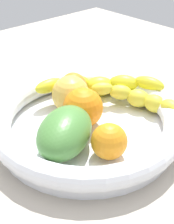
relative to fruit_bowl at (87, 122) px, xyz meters
The scene contains 9 objects.
kitchen_counter 4.06cm from the fruit_bowl, ahead, with size 120.00×120.00×3.00cm, color #B3A99A.
fruit_bowl is the anchor object (origin of this frame).
banana_draped_left 11.31cm from the fruit_bowl, 161.21° to the left, with size 8.88×19.74×4.05cm.
banana_draped_right 10.42cm from the fruit_bowl, 146.34° to the right, with size 18.77×16.54×5.19cm.
orange_front 10.16cm from the fruit_bowl, 117.21° to the right, with size 5.34×5.34×5.34cm, color orange.
orange_mid_left 2.54cm from the fruit_bowl, 83.25° to the right, with size 6.75×6.75×6.75cm, color orange.
orange_mid_right 8.33cm from the fruit_bowl, 70.82° to the left, with size 5.43×5.43×5.43cm, color orange.
apple_yellow 6.47cm from the fruit_bowl, 103.27° to the right, with size 6.78×6.78×6.78cm, color #EBBA4A.
mango_green 7.00cm from the fruit_bowl, 17.68° to the left, with size 11.94×7.76×6.29cm, color #4B873C.
Camera 1 is at (29.52, 32.27, 35.54)cm, focal length 50.43 mm.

